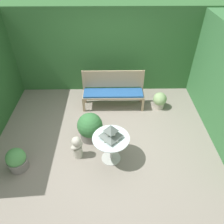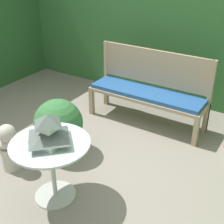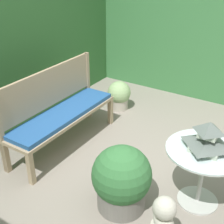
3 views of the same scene
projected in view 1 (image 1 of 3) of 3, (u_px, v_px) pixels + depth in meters
name	position (u px, v px, depth m)	size (l,w,h in m)	color
ground	(105.00, 136.00, 5.21)	(30.00, 30.00, 0.00)	gray
foliage_hedge_back	(105.00, 46.00, 6.37)	(6.40, 0.97, 2.38)	#336633
garden_bench	(113.00, 94.00, 5.83)	(1.64, 0.45, 0.48)	tan
bench_backrest	(113.00, 80.00, 5.80)	(1.64, 0.06, 1.00)	tan
patio_table	(111.00, 142.00, 4.38)	(0.74, 0.74, 0.64)	#B7B7B2
pagoda_birdhouse	(111.00, 133.00, 4.21)	(0.36, 0.36, 0.29)	#B2BCA8
garden_bust	(77.00, 147.00, 4.58)	(0.32, 0.30, 0.55)	#B7B2A3
potted_plant_bench_left	(90.00, 127.00, 4.97)	(0.58, 0.58, 0.68)	slate
potted_plant_table_far	(17.00, 160.00, 4.38)	(0.42, 0.42, 0.50)	slate
potted_plant_patio_mid	(160.00, 100.00, 5.92)	(0.36, 0.36, 0.46)	#ADA393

